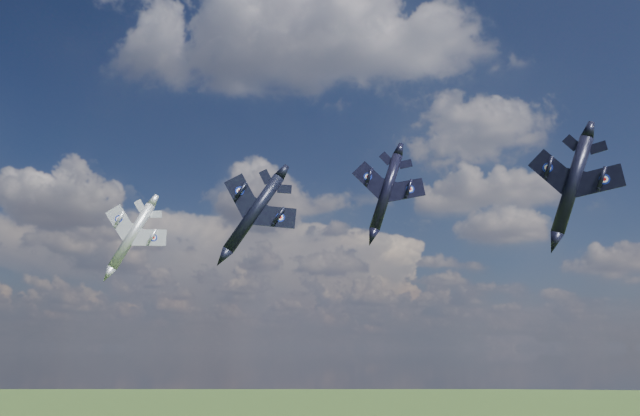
% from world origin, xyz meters
% --- Properties ---
extents(jet_lead_navy, '(12.30, 15.89, 8.29)m').
position_xyz_m(jet_lead_navy, '(-5.69, 3.48, 79.35)').
color(jet_lead_navy, black).
extents(jet_right_navy, '(16.07, 17.91, 6.60)m').
position_xyz_m(jet_right_navy, '(29.69, -0.37, 80.62)').
color(jet_right_navy, black).
extents(jet_high_navy, '(13.42, 17.38, 6.99)m').
position_xyz_m(jet_high_navy, '(9.66, 24.57, 86.76)').
color(jet_high_navy, black).
extents(jet_left_silver, '(14.16, 17.36, 7.96)m').
position_xyz_m(jet_left_silver, '(-29.36, 22.85, 80.56)').
color(jet_left_silver, '#A4A7AE').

